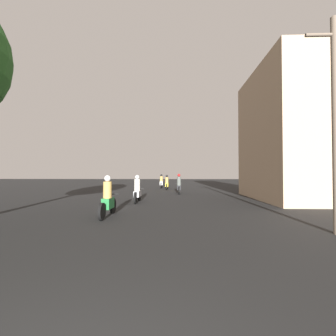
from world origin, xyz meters
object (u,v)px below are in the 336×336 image
object	(u,v)px
motorcycle_green	(108,200)
utility_pole_near	(336,119)
motorcycle_yellow	(167,184)
motorcycle_silver	(137,192)
building_right_near	(288,134)
motorcycle_black	(179,186)
motorcycle_white	(161,182)

from	to	relation	value
motorcycle_green	utility_pole_near	size ratio (longest dim) A/B	0.34
motorcycle_yellow	motorcycle_silver	bearing A→B (deg)	-91.33
motorcycle_silver	building_right_near	world-z (taller)	building_right_near
motorcycle_green	motorcycle_black	size ratio (longest dim) A/B	1.07
motorcycle_yellow	motorcycle_white	world-z (taller)	motorcycle_white
motorcycle_yellow	building_right_near	world-z (taller)	building_right_near
utility_pole_near	motorcycle_silver	bearing A→B (deg)	135.90
motorcycle_silver	motorcycle_yellow	bearing A→B (deg)	88.39
motorcycle_black	motorcycle_white	size ratio (longest dim) A/B	1.00
building_right_near	motorcycle_black	bearing A→B (deg)	151.44
motorcycle_green	motorcycle_white	size ratio (longest dim) A/B	1.07
motorcycle_white	utility_pole_near	bearing A→B (deg)	-73.03
motorcycle_yellow	motorcycle_white	xyz separation A→B (m)	(-0.70, 2.39, 0.02)
motorcycle_silver	building_right_near	size ratio (longest dim) A/B	0.23
motorcycle_silver	motorcycle_yellow	world-z (taller)	motorcycle_silver
motorcycle_green	motorcycle_yellow	xyz separation A→B (m)	(1.73, 14.06, -0.04)
motorcycle_green	motorcycle_yellow	distance (m)	14.17
motorcycle_green	utility_pole_near	distance (m)	7.83
motorcycle_yellow	utility_pole_near	xyz separation A→B (m)	(5.34, -16.29, 2.59)
motorcycle_green	motorcycle_silver	bearing A→B (deg)	94.00
motorcycle_green	motorcycle_yellow	bearing A→B (deg)	92.73
motorcycle_green	building_right_near	distance (m)	11.96
motorcycle_black	utility_pole_near	world-z (taller)	utility_pole_near
motorcycle_green	motorcycle_white	world-z (taller)	motorcycle_green
motorcycle_silver	utility_pole_near	world-z (taller)	utility_pole_near
motorcycle_silver	motorcycle_white	bearing A→B (deg)	93.12
utility_pole_near	motorcycle_yellow	bearing A→B (deg)	108.16
motorcycle_silver	motorcycle_white	world-z (taller)	motorcycle_silver
motorcycle_yellow	motorcycle_white	distance (m)	2.49
motorcycle_silver	utility_pole_near	size ratio (longest dim) A/B	0.32
motorcycle_black	motorcycle_yellow	world-z (taller)	motorcycle_black
motorcycle_black	building_right_near	world-z (taller)	building_right_near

